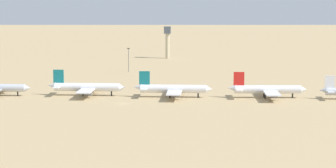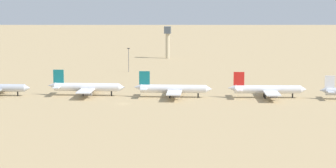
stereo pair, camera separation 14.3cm
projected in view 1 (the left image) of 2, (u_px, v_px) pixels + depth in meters
The scene contains 6 objects.
ground at pixel (123, 104), 340.62m from camera, with size 4000.00×4000.00×0.00m, color tan.
parked_jet_teal_3 at pixel (86, 87), 365.33m from camera, with size 41.09×34.44×13.59m.
parked_jet_teal_4 at pixel (172, 89), 359.70m from camera, with size 40.86×34.29×13.51m.
parked_jet_red_5 at pixel (267, 89), 357.66m from camera, with size 40.76×34.41×13.46m.
control_tower at pixel (168, 39), 547.35m from camera, with size 5.20×5.20×25.16m.
light_pole_east at pixel (129, 58), 462.95m from camera, with size 1.80×0.50×16.00m.
Camera 1 is at (56.24, -331.76, 58.13)m, focal length 74.40 mm.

